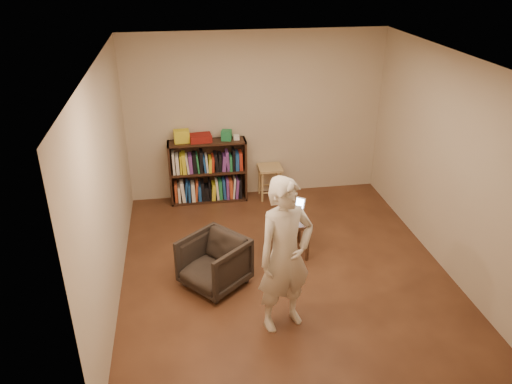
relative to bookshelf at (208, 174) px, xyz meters
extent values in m
plane|color=#3F2214|center=(0.79, -2.09, -0.44)|extent=(4.50, 4.50, 0.00)
plane|color=silver|center=(0.79, -2.09, 2.16)|extent=(4.50, 4.50, 0.00)
plane|color=beige|center=(0.79, 0.16, 0.86)|extent=(4.00, 0.00, 4.00)
plane|color=beige|center=(-1.21, -2.09, 0.86)|extent=(0.00, 4.50, 4.50)
plane|color=beige|center=(2.79, -2.09, 0.86)|extent=(0.00, 4.50, 4.50)
cube|color=black|center=(-0.58, -0.01, 0.06)|extent=(0.03, 0.30, 1.00)
cube|color=black|center=(0.59, -0.01, 0.06)|extent=(0.03, 0.30, 1.00)
cube|color=black|center=(0.00, 0.13, 0.06)|extent=(1.20, 0.02, 1.00)
cube|color=black|center=(0.00, -0.01, -0.42)|extent=(1.20, 0.30, 0.03)
cube|color=black|center=(0.00, -0.01, 0.06)|extent=(1.14, 0.30, 0.03)
cube|color=black|center=(0.00, -0.01, 0.55)|extent=(1.20, 0.30, 0.03)
cube|color=yellow|center=(-0.37, 0.01, 0.65)|extent=(0.24, 0.18, 0.19)
cube|color=maroon|center=(-0.09, 0.00, 0.61)|extent=(0.34, 0.26, 0.11)
cube|color=#217D45|center=(0.31, 0.00, 0.64)|extent=(0.18, 0.18, 0.15)
cube|color=white|center=(0.46, -0.01, 0.60)|extent=(0.09, 0.09, 0.07)
cube|color=tan|center=(0.98, -0.06, 0.07)|extent=(0.37, 0.37, 0.04)
cylinder|color=tan|center=(0.83, -0.21, -0.19)|extent=(0.03, 0.03, 0.49)
cylinder|color=tan|center=(1.12, -0.21, -0.19)|extent=(0.03, 0.03, 0.49)
cylinder|color=tan|center=(0.83, 0.08, -0.19)|extent=(0.03, 0.03, 0.49)
cylinder|color=tan|center=(1.12, 0.08, -0.19)|extent=(0.03, 0.03, 0.49)
imported|color=black|center=(-0.10, -2.28, -0.13)|extent=(0.95, 0.95, 0.62)
cube|color=black|center=(0.90, -1.73, 0.05)|extent=(0.50, 0.50, 0.04)
cylinder|color=black|center=(0.68, -1.95, -0.20)|extent=(0.04, 0.04, 0.47)
cylinder|color=black|center=(1.12, -1.95, -0.20)|extent=(0.04, 0.04, 0.47)
cylinder|color=black|center=(0.68, -1.51, -0.20)|extent=(0.04, 0.04, 0.47)
cylinder|color=black|center=(1.12, -1.51, -0.20)|extent=(0.04, 0.04, 0.47)
cube|color=#BBBABF|center=(0.90, -1.71, 0.08)|extent=(0.41, 0.39, 0.02)
cube|color=black|center=(0.90, -1.71, 0.09)|extent=(0.30, 0.27, 0.00)
cube|color=#BBBABF|center=(1.00, -1.58, 0.20)|extent=(0.32, 0.28, 0.22)
cube|color=#B0CDF6|center=(1.00, -1.58, 0.20)|extent=(0.28, 0.24, 0.18)
imported|color=beige|center=(0.57, -3.07, 0.42)|extent=(0.72, 0.59, 1.71)
camera|label=1|loc=(-0.39, -7.21, 3.21)|focal=35.00mm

